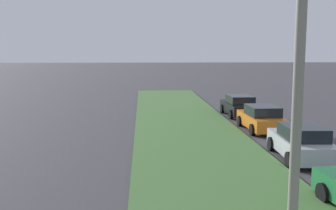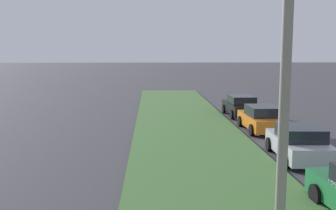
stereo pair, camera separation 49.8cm
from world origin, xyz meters
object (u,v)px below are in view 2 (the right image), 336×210
streetlight (302,60)px  parked_car_orange (262,119)px  parked_car_silver (299,143)px  parked_car_black (241,106)px

streetlight → parked_car_orange: bearing=-12.5°
parked_car_silver → parked_car_black: (11.32, -0.09, 0.00)m
parked_car_orange → streetlight: size_ratio=0.58×
parked_car_silver → parked_car_orange: 6.07m
parked_car_orange → parked_car_black: size_ratio=1.00×
parked_car_orange → parked_car_black: bearing=-0.5°
parked_car_silver → parked_car_orange: (6.07, -0.11, 0.00)m
parked_car_silver → parked_car_black: size_ratio=1.01×
parked_car_orange → streetlight: streetlight is taller
parked_car_black → streetlight: streetlight is taller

